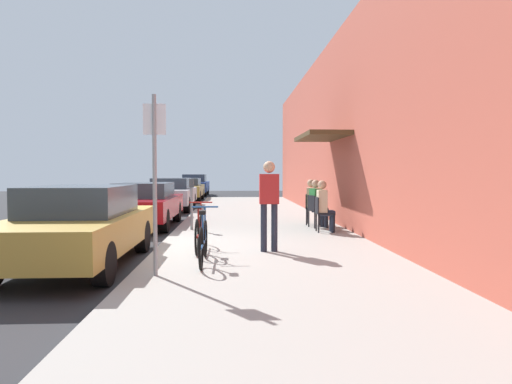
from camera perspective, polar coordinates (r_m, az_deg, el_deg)
ground_plane at (r=9.22m, az=-12.49°, el=-7.62°), size 60.00×60.00×0.00m
sidewalk_slab at (r=11.08m, az=0.88°, el=-5.53°), size 4.50×32.00×0.12m
building_facade at (r=11.46m, az=13.06°, el=8.48°), size 1.40×32.00×5.63m
parked_car_0 at (r=8.29m, az=-21.40°, el=-3.89°), size 1.80×4.40×1.38m
parked_car_1 at (r=13.69m, az=-13.96°, el=-1.43°), size 1.80×4.40×1.30m
parked_car_2 at (r=19.50m, az=-10.65°, el=-0.17°), size 1.80×4.40×1.36m
parked_car_3 at (r=25.51m, az=-8.83°, el=0.40°), size 1.80×4.40×1.28m
parked_car_4 at (r=31.04m, az=-7.77°, el=0.91°), size 1.80×4.40×1.46m
parking_meter at (r=11.78m, az=-8.14°, el=-1.04°), size 0.12×0.10×1.32m
street_sign at (r=6.62m, az=-12.69°, el=2.69°), size 0.32×0.06×2.60m
bicycle_0 at (r=7.48m, az=-6.68°, el=-6.22°), size 0.46×1.71×0.90m
bicycle_1 at (r=8.66m, az=-7.20°, el=-5.02°), size 0.46×1.71×0.90m
cafe_chair_0 at (r=11.38m, az=8.33°, el=-2.49°), size 0.45×0.45×0.87m
seated_patron_0 at (r=11.38m, az=8.63°, el=-1.52°), size 0.43×0.37×1.29m
cafe_chair_1 at (r=12.25m, az=7.53°, el=-2.13°), size 0.54×0.54×0.87m
seated_patron_1 at (r=12.26m, az=7.79°, el=-1.23°), size 0.50×0.45×1.29m
cafe_chair_2 at (r=12.95m, az=6.95°, el=-1.88°), size 0.53×0.53×0.87m
seated_patron_2 at (r=12.93m, az=7.22°, el=-1.03°), size 0.49×0.44×1.29m
pedestrian_standing at (r=8.45m, az=1.67°, el=-0.82°), size 0.36×0.22×1.70m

